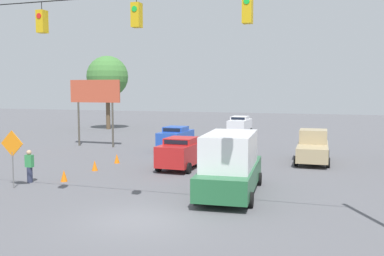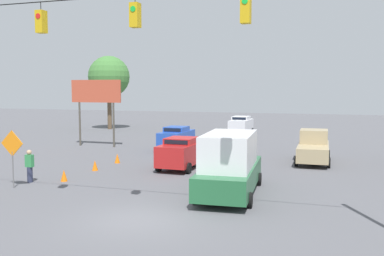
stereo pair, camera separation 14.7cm
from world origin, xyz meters
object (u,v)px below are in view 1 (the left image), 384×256
(sedan_white_withflow_deep, at_px, (240,125))
(traffic_cone_nearest, at_px, (64,176))
(box_truck_green_crossing_near, at_px, (230,164))
(pedestrian, at_px, (29,166))
(roadside_billboard, at_px, (95,96))
(tree_horizon_left, at_px, (107,77))
(traffic_cone_third, at_px, (117,158))
(sedan_red_withflow_mid, at_px, (181,152))
(pickup_truck_tan_oncoming_far, at_px, (313,147))
(sedan_blue_withflow_far, at_px, (176,138))
(work_zone_sign, at_px, (12,148))
(overhead_signal_span, at_px, (138,71))
(traffic_cone_second, at_px, (95,165))

(sedan_white_withflow_deep, distance_m, traffic_cone_nearest, 25.15)
(box_truck_green_crossing_near, relative_size, pedestrian, 3.89)
(roadside_billboard, relative_size, pedestrian, 3.28)
(pedestrian, xyz_separation_m, tree_horizon_left, (10.40, -27.27, 5.36))
(traffic_cone_nearest, bearing_deg, box_truck_green_crossing_near, 179.49)
(sedan_white_withflow_deep, height_order, traffic_cone_third, sedan_white_withflow_deep)
(sedan_red_withflow_mid, relative_size, traffic_cone_nearest, 6.63)
(sedan_white_withflow_deep, distance_m, traffic_cone_third, 19.46)
(box_truck_green_crossing_near, bearing_deg, pickup_truck_tan_oncoming_far, -107.94)
(box_truck_green_crossing_near, relative_size, roadside_billboard, 1.19)
(sedan_white_withflow_deep, distance_m, roadside_billboard, 16.00)
(sedan_white_withflow_deep, relative_size, sedan_blue_withflow_far, 1.13)
(sedan_white_withflow_deep, xyz_separation_m, work_zone_sign, (5.84, 26.82, 0.96))
(overhead_signal_span, distance_m, sedan_red_withflow_mid, 11.09)
(sedan_white_withflow_deep, distance_m, pedestrian, 26.19)
(traffic_cone_nearest, xyz_separation_m, traffic_cone_second, (-0.00, -3.10, 0.00))
(sedan_white_withflow_deep, height_order, roadside_billboard, roadside_billboard)
(sedan_red_withflow_mid, height_order, traffic_cone_third, sedan_red_withflow_mid)
(overhead_signal_span, bearing_deg, box_truck_green_crossing_near, -117.26)
(sedan_red_withflow_mid, distance_m, traffic_cone_second, 5.20)
(pickup_truck_tan_oncoming_far, bearing_deg, traffic_cone_third, 19.48)
(pedestrian, height_order, tree_horizon_left, tree_horizon_left)
(traffic_cone_nearest, xyz_separation_m, roadside_billboard, (5.43, -12.52, 3.89))
(traffic_cone_third, xyz_separation_m, pedestrian, (1.59, 6.55, 0.55))
(pedestrian, bearing_deg, pickup_truck_tan_oncoming_far, -141.73)
(traffic_cone_third, bearing_deg, pickup_truck_tan_oncoming_far, -160.52)
(sedan_red_withflow_mid, height_order, work_zone_sign, work_zone_sign)
(sedan_blue_withflow_far, relative_size, box_truck_green_crossing_near, 0.60)
(sedan_red_withflow_mid, xyz_separation_m, traffic_cone_third, (4.64, -0.55, -0.69))
(traffic_cone_second, relative_size, roadside_billboard, 0.11)
(roadside_billboard, bearing_deg, box_truck_green_crossing_near, 138.71)
(pickup_truck_tan_oncoming_far, xyz_separation_m, roadside_billboard, (17.64, -2.42, 3.23))
(pickup_truck_tan_oncoming_far, height_order, traffic_cone_second, pickup_truck_tan_oncoming_far)
(sedan_red_withflow_mid, height_order, tree_horizon_left, tree_horizon_left)
(overhead_signal_span, xyz_separation_m, sedan_red_withflow_mid, (1.83, -9.98, -4.48))
(traffic_cone_second, xyz_separation_m, traffic_cone_third, (-0.04, -2.70, 0.00))
(box_truck_green_crossing_near, distance_m, pedestrian, 10.49)
(overhead_signal_span, xyz_separation_m, sedan_white_withflow_deep, (2.14, -29.49, -4.45))
(work_zone_sign, height_order, tree_horizon_left, tree_horizon_left)
(sedan_red_withflow_mid, distance_m, sedan_white_withflow_deep, 19.52)
(pickup_truck_tan_oncoming_far, bearing_deg, traffic_cone_nearest, 39.60)
(traffic_cone_second, height_order, roadside_billboard, roadside_billboard)
(sedan_red_withflow_mid, bearing_deg, traffic_cone_second, 24.62)
(overhead_signal_span, distance_m, work_zone_sign, 9.10)
(traffic_cone_second, distance_m, traffic_cone_third, 2.70)
(pedestrian, bearing_deg, sedan_white_withflow_deep, -103.08)
(pickup_truck_tan_oncoming_far, xyz_separation_m, traffic_cone_second, (12.21, 7.01, -0.67))
(box_truck_green_crossing_near, bearing_deg, work_zone_sign, 10.84)
(box_truck_green_crossing_near, height_order, work_zone_sign, box_truck_green_crossing_near)
(sedan_red_withflow_mid, distance_m, traffic_cone_nearest, 7.07)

